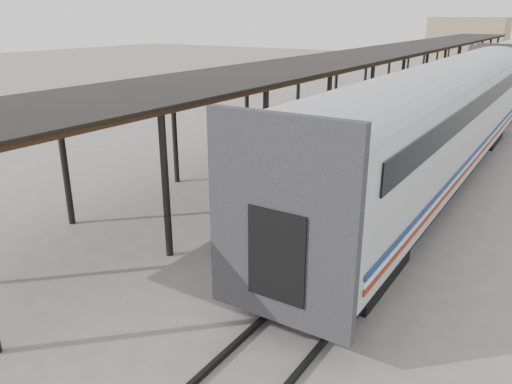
{
  "coord_description": "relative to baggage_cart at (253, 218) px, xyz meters",
  "views": [
    {
      "loc": [
        7.3,
        -11.11,
        6.2
      ],
      "look_at": [
        0.45,
        -0.41,
        1.7
      ],
      "focal_mm": 35.0,
      "sensor_mm": 36.0,
      "label": 1
    }
  ],
  "objects": [
    {
      "name": "suitcase_stack",
      "position": [
        -0.17,
        0.32,
        0.4
      ],
      "size": [
        1.27,
        1.28,
        0.58
      ],
      "rotation": [
        0.0,
        0.0,
        0.22
      ],
      "color": "#3D3D40",
      "rests_on": "baggage_cart"
    },
    {
      "name": "porter",
      "position": [
        0.25,
        -0.65,
        1.16
      ],
      "size": [
        0.69,
        0.81,
        1.89
      ],
      "primitive_type": "imported",
      "rotation": [
        0.0,
        0.0,
        1.16
      ],
      "color": "navy",
      "rests_on": "baggage_cart"
    },
    {
      "name": "baggage_cart",
      "position": [
        0.0,
        0.0,
        0.0
      ],
      "size": [
        1.74,
        2.61,
        0.86
      ],
      "rotation": [
        0.0,
        0.0,
        0.22
      ],
      "color": "brown",
      "rests_on": "ground"
    },
    {
      "name": "building_left",
      "position": [
        -10.01,
        81.87,
        2.35
      ],
      "size": [
        12.0,
        8.0,
        6.0
      ],
      "primitive_type": "cube",
      "color": "tan",
      "rests_on": "ground"
    },
    {
      "name": "pedestrian",
      "position": [
        -2.79,
        11.89,
        0.15
      ],
      "size": [
        0.95,
        0.42,
        1.6
      ],
      "primitive_type": "imported",
      "rotation": [
        0.0,
        0.0,
        3.12
      ],
      "color": "black",
      "rests_on": "ground"
    },
    {
      "name": "canopy",
      "position": [
        -3.41,
        23.87,
        3.36
      ],
      "size": [
        4.9,
        64.3,
        4.15
      ],
      "color": "#422B19",
      "rests_on": "ground"
    },
    {
      "name": "ground",
      "position": [
        -0.01,
        -0.13,
        -0.65
      ],
      "size": [
        160.0,
        160.0,
        0.0
      ],
      "primitive_type": "plane",
      "color": "slate",
      "rests_on": "ground"
    },
    {
      "name": "luggage_tug",
      "position": [
        -2.02,
        20.15,
        -0.04
      ],
      "size": [
        1.01,
        1.55,
        1.32
      ],
      "rotation": [
        0.0,
        0.0,
        -0.07
      ],
      "color": "maroon",
      "rests_on": "ground"
    }
  ]
}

